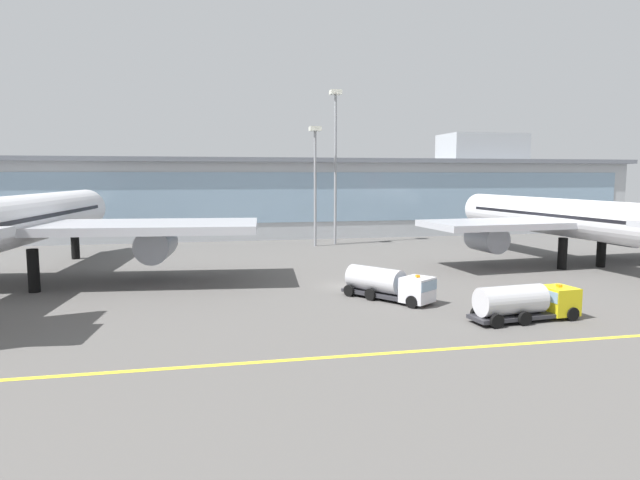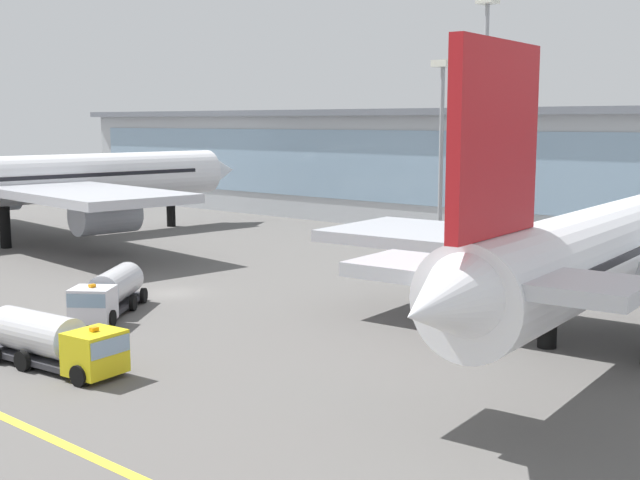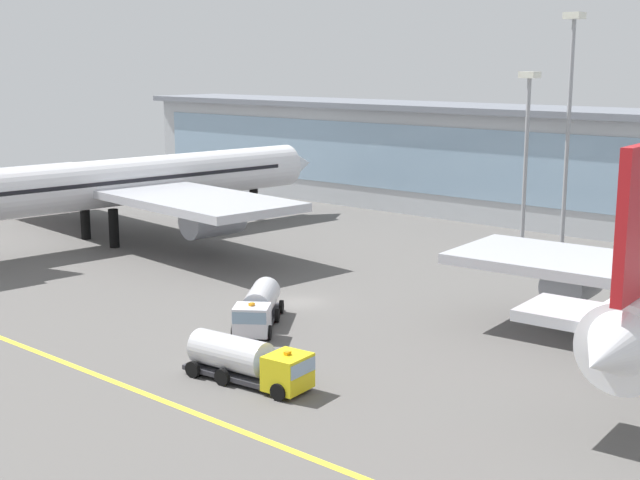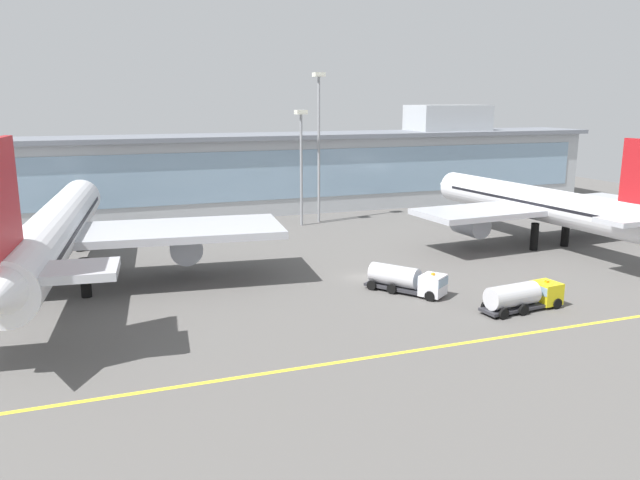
{
  "view_description": "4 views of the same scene",
  "coord_description": "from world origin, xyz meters",
  "px_view_note": "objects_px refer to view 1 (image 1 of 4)",
  "views": [
    {
      "loc": [
        -14.49,
        -55.08,
        11.46
      ],
      "look_at": [
        -0.8,
        9.32,
        3.76
      ],
      "focal_mm": 31.1,
      "sensor_mm": 36.0,
      "label": 1
    },
    {
      "loc": [
        48.48,
        -39.37,
        13.07
      ],
      "look_at": [
        7.41,
        8.75,
        3.86
      ],
      "focal_mm": 45.87,
      "sensor_mm": 36.0,
      "label": 2
    },
    {
      "loc": [
        48.81,
        -53.62,
        20.13
      ],
      "look_at": [
        -1.78,
        4.54,
        4.51
      ],
      "focal_mm": 49.3,
      "sensor_mm": 36.0,
      "label": 3
    },
    {
      "loc": [
        -29.34,
        -65.42,
        20.68
      ],
      "look_at": [
        -5.04,
        0.74,
        4.83
      ],
      "focal_mm": 34.88,
      "sensor_mm": 36.0,
      "label": 4
    }
  ],
  "objects_px": {
    "fuel_tanker_truck": "(528,302)",
    "apron_light_mast_centre": "(315,166)",
    "airliner_near_left": "(11,223)",
    "airliner_near_right": "(567,219)",
    "baggage_tug_near": "(390,284)",
    "apron_light_mast_west": "(335,145)"
  },
  "relations": [
    {
      "from": "fuel_tanker_truck",
      "to": "apron_light_mast_centre",
      "type": "height_order",
      "value": "apron_light_mast_centre"
    },
    {
      "from": "airliner_near_left",
      "to": "airliner_near_right",
      "type": "distance_m",
      "value": 64.97
    },
    {
      "from": "fuel_tanker_truck",
      "to": "apron_light_mast_centre",
      "type": "distance_m",
      "value": 50.91
    },
    {
      "from": "airliner_near_right",
      "to": "apron_light_mast_west",
      "type": "distance_m",
      "value": 37.68
    },
    {
      "from": "airliner_near_left",
      "to": "fuel_tanker_truck",
      "type": "bearing_deg",
      "value": -111.82
    },
    {
      "from": "fuel_tanker_truck",
      "to": "baggage_tug_near",
      "type": "relative_size",
      "value": 1.06
    },
    {
      "from": "airliner_near_left",
      "to": "fuel_tanker_truck",
      "type": "distance_m",
      "value": 50.41
    },
    {
      "from": "apron_light_mast_west",
      "to": "apron_light_mast_centre",
      "type": "distance_m",
      "value": 5.43
    },
    {
      "from": "fuel_tanker_truck",
      "to": "airliner_near_left",
      "type": "bearing_deg",
      "value": 146.06
    },
    {
      "from": "airliner_near_right",
      "to": "apron_light_mast_centre",
      "type": "bearing_deg",
      "value": 43.56
    },
    {
      "from": "airliner_near_left",
      "to": "baggage_tug_near",
      "type": "relative_size",
      "value": 6.59
    },
    {
      "from": "apron_light_mast_west",
      "to": "fuel_tanker_truck",
      "type": "bearing_deg",
      "value": -86.13
    },
    {
      "from": "fuel_tanker_truck",
      "to": "apron_light_mast_centre",
      "type": "relative_size",
      "value": 0.48
    },
    {
      "from": "airliner_near_left",
      "to": "apron_light_mast_west",
      "type": "height_order",
      "value": "apron_light_mast_west"
    },
    {
      "from": "airliner_near_right",
      "to": "apron_light_mast_west",
      "type": "xyz_separation_m",
      "value": [
        -24.06,
        27.06,
        10.43
      ]
    },
    {
      "from": "airliner_near_left",
      "to": "apron_light_mast_centre",
      "type": "bearing_deg",
      "value": -49.33
    },
    {
      "from": "baggage_tug_near",
      "to": "apron_light_mast_west",
      "type": "height_order",
      "value": "apron_light_mast_west"
    },
    {
      "from": "baggage_tug_near",
      "to": "apron_light_mast_centre",
      "type": "distance_m",
      "value": 41.63
    },
    {
      "from": "baggage_tug_near",
      "to": "apron_light_mast_west",
      "type": "bearing_deg",
      "value": 137.37
    },
    {
      "from": "apron_light_mast_west",
      "to": "airliner_near_right",
      "type": "bearing_deg",
      "value": -48.36
    },
    {
      "from": "airliner_near_right",
      "to": "baggage_tug_near",
      "type": "distance_m",
      "value": 32.86
    },
    {
      "from": "airliner_near_right",
      "to": "fuel_tanker_truck",
      "type": "distance_m",
      "value": 31.88
    }
  ]
}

